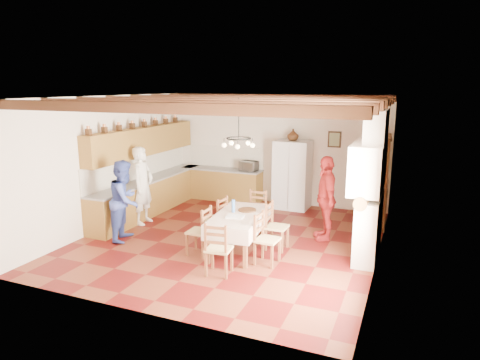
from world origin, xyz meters
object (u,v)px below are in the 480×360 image
chair_right_near (267,239)px  microwave (249,166)px  chair_left_far (216,219)px  person_man (143,186)px  refrigerator (292,175)px  person_woman_blue (125,200)px  chair_right_far (277,226)px  dining_table (239,218)px  person_woman_red (326,198)px  hutch (377,181)px  chair_left_near (199,230)px  chair_end_far (256,213)px  chair_end_near (219,248)px

chair_right_near → microwave: size_ratio=1.99×
chair_left_far → person_man: person_man is taller
refrigerator → person_man: size_ratio=0.98×
person_woman_blue → chair_right_near: bearing=-106.7°
chair_right_far → person_woman_blue: person_woman_blue is taller
person_man → microwave: person_man is taller
dining_table → person_woman_blue: person_woman_blue is taller
person_man → person_woman_red: person_man is taller
chair_right_far → microwave: size_ratio=1.99×
dining_table → hutch: bearing=49.8°
refrigerator → person_woman_red: 2.42m
chair_left_far → chair_right_near: bearing=68.5°
chair_left_near → chair_right_far: (1.32, 0.83, 0.00)m
chair_left_far → person_woman_red: 2.37m
chair_left_near → person_woman_red: (2.08, 1.79, 0.42)m
dining_table → chair_left_far: size_ratio=1.89×
chair_right_near → microwave: microwave is taller
person_woman_red → chair_right_near: bearing=-44.1°
dining_table → chair_right_far: chair_right_far is taller
person_woman_blue → hutch: bearing=-72.7°
chair_right_near → dining_table: bearing=67.0°
hutch → chair_end_far: bearing=-149.0°
person_woman_red → microwave: size_ratio=3.73×
chair_right_far → chair_end_far: bearing=47.1°
chair_end_far → person_woman_red: bearing=8.2°
dining_table → chair_right_near: chair_right_near is taller
person_man → microwave: bearing=-35.0°
chair_left_far → dining_table: bearing=68.0°
chair_left_near → chair_left_far: size_ratio=1.00×
chair_left_far → chair_end_near: 1.68m
person_man → chair_end_far: bearing=-87.2°
hutch → dining_table: hutch is taller
hutch → chair_end_far: 2.98m
hutch → dining_table: 3.65m
hutch → chair_left_far: (-3.02, -2.41, -0.58)m
chair_right_far → chair_end_far: size_ratio=1.00×
person_man → microwave: (1.62, 2.70, 0.11)m
chair_end_near → chair_end_far: 2.21m
hutch → chair_left_near: size_ratio=2.20×
chair_end_near → person_man: 3.45m
refrigerator → chair_end_near: 4.53m
dining_table → person_man: bearing=164.5°
chair_left_near → chair_end_far: size_ratio=1.00×
chair_right_near → person_woman_blue: 3.22m
chair_right_near → person_man: 3.69m
chair_right_near → chair_right_far: size_ratio=1.00×
chair_left_near → microwave: microwave is taller
dining_table → person_man: (-2.76, 0.77, 0.24)m
refrigerator → chair_left_far: 3.16m
person_woman_red → microwave: bearing=-151.3°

